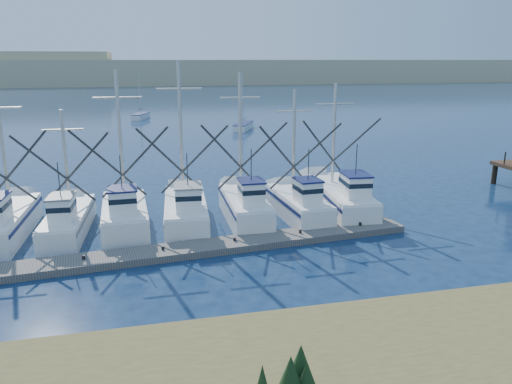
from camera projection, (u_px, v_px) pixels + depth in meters
ground at (371, 278)px, 24.00m from camera, size 500.00×500.00×0.00m
floating_dock at (163, 253)px, 26.60m from camera, size 29.05×4.87×0.39m
dune_ridge at (158, 71)px, 220.07m from camera, size 360.00×60.00×10.00m
trawler_fleet at (171, 212)px, 31.20m from camera, size 28.51×9.35×10.17m
sailboat_near at (243, 126)px, 74.68m from camera, size 4.37×6.95×8.10m
sailboat_far at (141, 116)px, 87.80m from camera, size 3.37×5.85×8.10m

